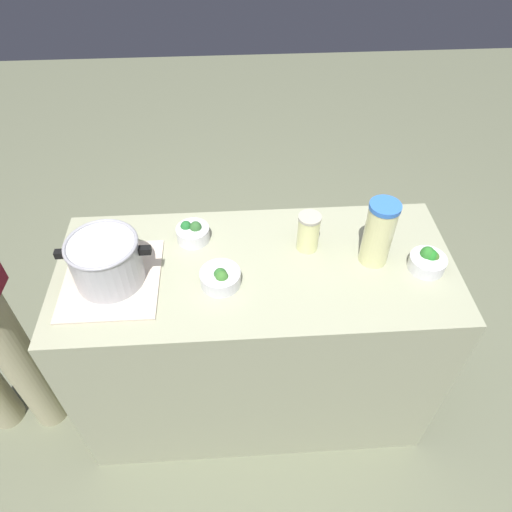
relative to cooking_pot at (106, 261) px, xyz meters
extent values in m
plane|color=#6A6F55|center=(-0.49, -0.03, -0.98)|extent=(8.00, 8.00, 0.00)
cube|color=#9C9F80|center=(-0.49, -0.03, -0.54)|extent=(1.40, 0.61, 0.89)
cube|color=beige|center=(0.00, 0.00, -0.09)|extent=(0.32, 0.36, 0.01)
cylinder|color=#B7B7BC|center=(0.00, 0.00, -0.01)|extent=(0.23, 0.23, 0.16)
torus|color=#99999E|center=(0.00, 0.00, 0.07)|extent=(0.23, 0.23, 0.01)
cube|color=black|center=(-0.13, 0.00, 0.04)|extent=(0.04, 0.02, 0.02)
cube|color=black|center=(0.13, 0.00, 0.04)|extent=(0.04, 0.02, 0.02)
cylinder|color=beige|center=(-0.90, -0.04, 0.02)|extent=(0.10, 0.10, 0.23)
cylinder|color=blue|center=(-0.90, -0.04, 0.14)|extent=(0.10, 0.10, 0.02)
ellipsoid|color=yellow|center=(-0.89, -0.04, 0.04)|extent=(0.04, 0.04, 0.01)
cylinder|color=#E9E89C|center=(-0.68, -0.12, -0.03)|extent=(0.08, 0.08, 0.14)
cylinder|color=#B2AD99|center=(-0.68, -0.12, 0.05)|extent=(0.08, 0.08, 0.01)
cylinder|color=silver|center=(-0.37, 0.04, -0.07)|extent=(0.14, 0.14, 0.05)
ellipsoid|color=#316C2B|center=(-0.37, 0.04, -0.05)|extent=(0.05, 0.05, 0.05)
ellipsoid|color=#3C762C|center=(-0.37, 0.05, -0.05)|extent=(0.04, 0.04, 0.05)
cylinder|color=silver|center=(-1.08, 0.01, -0.07)|extent=(0.13, 0.13, 0.05)
ellipsoid|color=#247B24|center=(-1.09, 0.00, -0.05)|extent=(0.05, 0.05, 0.05)
ellipsoid|color=#3C6A23|center=(-1.10, 0.01, -0.05)|extent=(0.04, 0.04, 0.04)
ellipsoid|color=#2D7929|center=(-1.08, -0.01, -0.04)|extent=(0.05, 0.05, 0.06)
cylinder|color=silver|center=(-0.27, -0.19, -0.07)|extent=(0.12, 0.12, 0.05)
ellipsoid|color=#226A2E|center=(-0.25, -0.20, -0.04)|extent=(0.04, 0.04, 0.05)
ellipsoid|color=#33662F|center=(-0.28, -0.19, -0.04)|extent=(0.04, 0.04, 0.05)
cylinder|color=tan|center=(0.46, 0.01, -0.57)|extent=(0.14, 0.14, 0.83)
camera|label=1|loc=(-0.42, 1.09, 1.09)|focal=32.87mm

